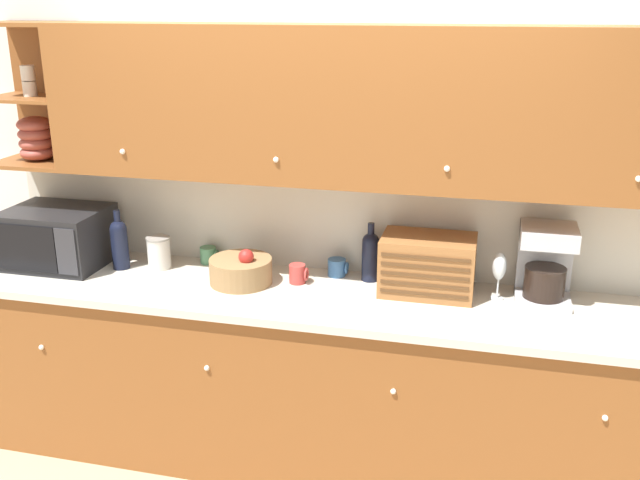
# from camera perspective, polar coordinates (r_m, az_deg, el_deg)

# --- Properties ---
(ground_plane) EXTENTS (24.00, 24.00, 0.00)m
(ground_plane) POSITION_cam_1_polar(r_m,az_deg,el_deg) (4.17, 0.78, -14.49)
(ground_plane) COLOR tan
(wall_back) EXTENTS (5.91, 0.06, 2.60)m
(wall_back) POSITION_cam_1_polar(r_m,az_deg,el_deg) (3.66, 0.97, 3.09)
(wall_back) COLOR white
(wall_back) RESTS_ON ground_plane
(counter_unit) EXTENTS (3.53, 0.69, 0.94)m
(counter_unit) POSITION_cam_1_polar(r_m,az_deg,el_deg) (3.65, -0.38, -11.00)
(counter_unit) COLOR brown
(counter_unit) RESTS_ON ground_plane
(backsplash_panel) EXTENTS (3.51, 0.01, 0.52)m
(backsplash_panel) POSITION_cam_1_polar(r_m,az_deg,el_deg) (3.65, 0.84, 1.47)
(backsplash_panel) COLOR beige
(backsplash_panel) RESTS_ON counter_unit
(upper_cabinets) EXTENTS (3.51, 0.37, 0.72)m
(upper_cabinets) POSITION_cam_1_polar(r_m,az_deg,el_deg) (3.33, 2.90, 10.62)
(upper_cabinets) COLOR brown
(upper_cabinets) RESTS_ON backsplash_panel
(microwave) EXTENTS (0.50, 0.41, 0.30)m
(microwave) POSITION_cam_1_polar(r_m,az_deg,el_deg) (4.01, -20.25, 0.25)
(microwave) COLOR black
(microwave) RESTS_ON counter_unit
(wine_bottle) EXTENTS (0.09, 0.09, 0.32)m
(wine_bottle) POSITION_cam_1_polar(r_m,az_deg,el_deg) (3.85, -15.75, -0.15)
(wine_bottle) COLOR black
(wine_bottle) RESTS_ON counter_unit
(storage_canister) EXTENTS (0.12, 0.12, 0.17)m
(storage_canister) POSITION_cam_1_polar(r_m,az_deg,el_deg) (3.82, -12.76, -0.98)
(storage_canister) COLOR silver
(storage_canister) RESTS_ON counter_unit
(mug) EXTENTS (0.10, 0.08, 0.09)m
(mug) POSITION_cam_1_polar(r_m,az_deg,el_deg) (3.85, -8.90, -1.19)
(mug) COLOR #4C845B
(mug) RESTS_ON counter_unit
(fruit_basket) EXTENTS (0.31, 0.31, 0.19)m
(fruit_basket) POSITION_cam_1_polar(r_m,az_deg,el_deg) (3.55, -6.34, -2.43)
(fruit_basket) COLOR #937047
(fruit_basket) RESTS_ON counter_unit
(mug_patterned_third) EXTENTS (0.09, 0.08, 0.10)m
(mug_patterned_third) POSITION_cam_1_polar(r_m,az_deg,el_deg) (3.54, -1.78, -2.72)
(mug_patterned_third) COLOR #B73D38
(mug_patterned_third) RESTS_ON counter_unit
(mug_blue_second) EXTENTS (0.10, 0.09, 0.09)m
(mug_blue_second) POSITION_cam_1_polar(r_m,az_deg,el_deg) (3.63, 1.40, -2.21)
(mug_blue_second) COLOR #38669E
(mug_blue_second) RESTS_ON counter_unit
(second_wine_bottle) EXTENTS (0.09, 0.09, 0.30)m
(second_wine_bottle) POSITION_cam_1_polar(r_m,az_deg,el_deg) (3.56, 4.06, -1.14)
(second_wine_bottle) COLOR black
(second_wine_bottle) RESTS_ON counter_unit
(bread_box) EXTENTS (0.44, 0.29, 0.28)m
(bread_box) POSITION_cam_1_polar(r_m,az_deg,el_deg) (3.43, 8.61, -1.99)
(bread_box) COLOR #996033
(bread_box) RESTS_ON counter_unit
(wine_glass) EXTENTS (0.06, 0.06, 0.23)m
(wine_glass) POSITION_cam_1_polar(r_m,az_deg,el_deg) (3.41, 14.15, -2.17)
(wine_glass) COLOR silver
(wine_glass) RESTS_ON counter_unit
(coffee_maker) EXTENTS (0.25, 0.25, 0.37)m
(coffee_maker) POSITION_cam_1_polar(r_m,az_deg,el_deg) (3.46, 17.60, -1.77)
(coffee_maker) COLOR #B7B7BC
(coffee_maker) RESTS_ON counter_unit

